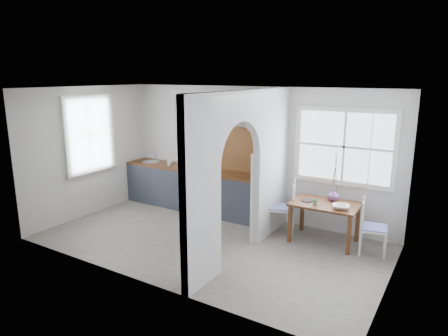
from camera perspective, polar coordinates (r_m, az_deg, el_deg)
The scene contains 26 objects.
floor at distance 7.01m, azimuth -2.25°, elevation -10.52°, with size 5.80×3.20×0.01m, color gray.
ceiling at distance 6.42m, azimuth -2.46°, elevation 11.24°, with size 5.80×3.20×0.01m, color beige.
walls at distance 6.59m, azimuth -2.35°, elevation -0.13°, with size 5.81×3.21×2.60m.
partition at distance 6.26m, azimuth 3.27°, elevation 0.55°, with size 0.12×3.20×2.60m.
kitchen_window at distance 8.45m, azimuth -18.82°, elevation 4.55°, with size 0.10×1.16×1.50m, color white, non-canonical shape.
nook_window at distance 7.21m, azimuth 16.78°, elevation 2.91°, with size 1.76×0.10×1.30m, color white, non-canonical shape.
counter at distance 8.49m, azimuth -3.65°, elevation -2.98°, with size 3.50×0.60×0.90m.
sink at distance 9.15m, azimuth -10.46°, elevation 0.82°, with size 0.40×0.40×0.02m, color silver.
backsplash at distance 8.01m, azimuth 2.72°, elevation 2.62°, with size 1.65×0.03×0.90m, color brown.
shelf at distance 7.84m, azimuth 2.47°, elevation 7.21°, with size 1.75×0.20×0.21m.
pendant_lamp at distance 7.39m, azimuth 3.58°, elevation 5.88°, with size 0.26×0.26×0.16m, color beige.
utensil_rail at distance 7.03m, azimuth 5.89°, elevation 1.91°, with size 0.02×0.02×0.50m, color silver.
dining_table at distance 7.11m, azimuth 14.08°, elevation -7.55°, with size 1.11×0.74×0.70m, color #53331A, non-canonical shape.
chair_left at distance 7.33m, azimuth 8.27°, elevation -5.51°, with size 0.44×0.44×0.97m, color silver, non-canonical shape.
chair_right at distance 6.85m, azimuth 20.63°, elevation -7.94°, with size 0.41×0.41×0.89m, color silver, non-canonical shape.
kettle at distance 7.57m, azimuth 4.68°, elevation -0.60°, with size 0.20×0.16×0.23m, color silver, non-canonical shape.
mug_a at distance 8.69m, azimuth -7.86°, elevation 0.64°, with size 0.10×0.10×0.09m, color white.
mug_b at distance 8.88m, azimuth -7.60°, elevation 0.94°, with size 0.13×0.13×0.10m, color silver.
knife_block at distance 8.48m, azimuth -3.78°, elevation 0.95°, with size 0.11×0.15×0.24m, color #462C15.
jar at distance 8.49m, azimuth -5.09°, elevation 0.69°, with size 0.11×0.11×0.17m, color #7D765B.
towel_magenta at distance 7.43m, azimuth 5.71°, elevation -6.90°, with size 0.02×0.03×0.60m, color #AA1958.
towel_orange at distance 7.40m, azimuth 5.57°, elevation -7.17°, with size 0.02×0.03×0.44m, color orange.
bowl at distance 6.77m, azimuth 16.35°, elevation -5.33°, with size 0.27×0.27×0.07m, color silver.
table_cup at distance 6.87m, azimuth 12.90°, elevation -4.77°, with size 0.09×0.09×0.09m, color #558A5B.
plate at distance 7.04m, azimuth 11.79°, elevation -4.55°, with size 0.20×0.20×0.02m, color black.
vase at distance 7.14m, azimuth 15.39°, elevation -3.74°, with size 0.19×0.19×0.20m, color #754484.
Camera 1 is at (3.58, -5.32, 2.82)m, focal length 32.00 mm.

